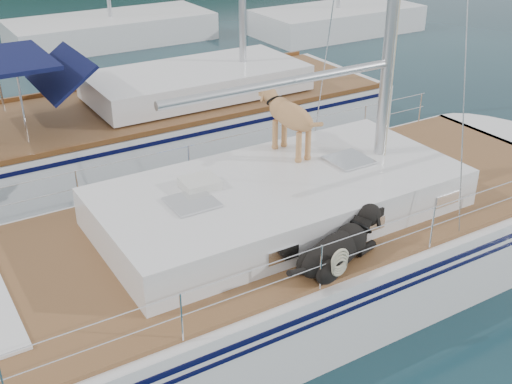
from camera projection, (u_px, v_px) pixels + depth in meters
ground at (234, 302)px, 9.44m from camera, size 120.00×120.00×0.00m
main_sailboat at (240, 261)px, 9.17m from camera, size 12.00×3.82×14.01m
neighbor_sailboat at (155, 124)px, 14.23m from camera, size 11.00×3.50×13.30m
bg_boat_center at (112, 30)px, 23.28m from camera, size 7.20×3.00×11.65m
bg_boat_east at (337, 21)px, 24.71m from camera, size 6.40×3.00×11.65m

